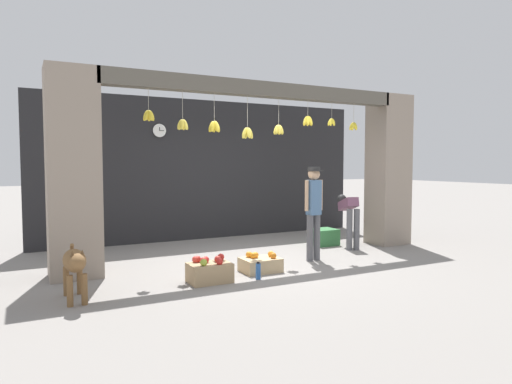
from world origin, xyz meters
The scene contains 13 objects.
ground_plane centered at (0.00, 0.00, 0.00)m, with size 60.00×60.00×0.00m, color gray.
shop_back_wall centered at (0.00, 2.60, 1.47)m, with size 7.15×0.12×2.93m, color #232326.
shop_pillar_left centered at (-2.92, 0.30, 1.47)m, with size 0.70×0.60×2.93m, color gray.
shop_pillar_right centered at (2.92, 0.30, 1.47)m, with size 0.70×0.60×2.93m, color gray.
storefront_awning centered at (-0.01, 0.12, 2.76)m, with size 5.25×0.28×0.94m.
dog centered at (-3.05, -0.92, 0.44)m, with size 0.26×0.92×0.66m.
shopkeeper centered at (0.69, -0.35, 0.90)m, with size 0.34×0.25×1.55m.
worker_stooping centered at (1.93, 0.27, 0.65)m, with size 0.40×0.75×0.99m.
fruit_crate_oranges centered at (-0.46, -0.64, 0.11)m, with size 0.56×0.42×0.29m.
fruit_crate_apples centered at (-1.35, -0.85, 0.15)m, with size 0.56×0.40×0.35m.
produce_box_green centered at (1.69, 0.74, 0.16)m, with size 0.47×0.43×0.32m, color #387A42.
water_bottle centered at (-0.69, -1.02, 0.11)m, with size 0.07×0.07×0.24m.
wall_clock centered at (-1.07, 2.52, 2.26)m, with size 0.28×0.03×0.28m.
Camera 1 is at (-3.59, -6.53, 1.60)m, focal length 32.00 mm.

